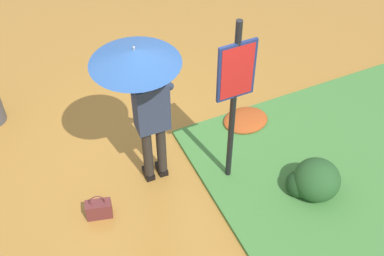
% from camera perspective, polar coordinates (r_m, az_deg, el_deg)
% --- Properties ---
extents(ground_plane, '(18.00, 18.00, 0.00)m').
position_cam_1_polar(ground_plane, '(6.60, -5.32, -3.87)').
color(ground_plane, '#B27A33').
extents(person_with_umbrella, '(0.96, 0.96, 2.04)m').
position_cam_1_polar(person_with_umbrella, '(5.33, -5.68, 5.15)').
color(person_with_umbrella, '#2D2823').
rests_on(person_with_umbrella, ground_plane).
extents(info_sign_post, '(0.44, 0.07, 2.30)m').
position_cam_1_polar(info_sign_post, '(5.40, 4.91, 4.40)').
color(info_sign_post, black).
rests_on(info_sign_post, ground_plane).
extents(handbag, '(0.33, 0.21, 0.37)m').
position_cam_1_polar(handbag, '(6.03, -10.60, -9.10)').
color(handbag, brown).
rests_on(handbag, ground_plane).
extents(shrub_cluster, '(0.63, 0.57, 0.51)m').
position_cam_1_polar(shrub_cluster, '(6.22, 13.70, -5.86)').
color(shrub_cluster, '#285628').
rests_on(shrub_cluster, ground_plane).
extents(leaf_pile_by_bench, '(0.65, 0.52, 0.14)m').
position_cam_1_polar(leaf_pile_by_bench, '(7.07, 6.14, 0.90)').
color(leaf_pile_by_bench, '#B74C1E').
rests_on(leaf_pile_by_bench, ground_plane).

